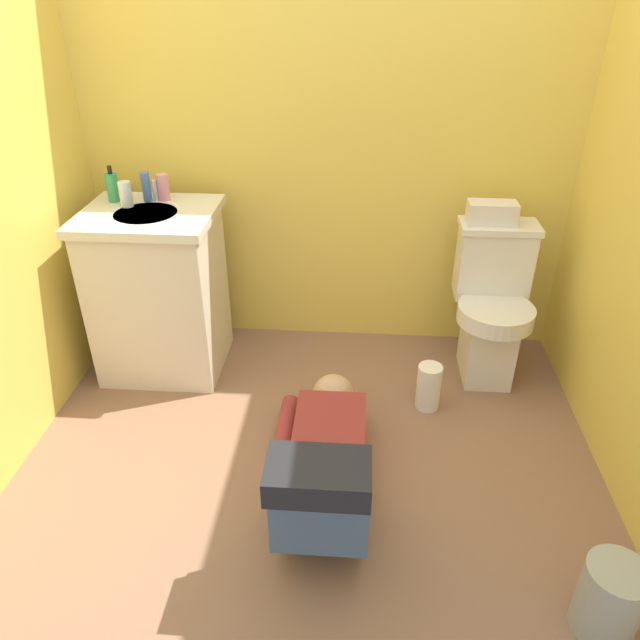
{
  "coord_description": "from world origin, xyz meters",
  "views": [
    {
      "loc": [
        0.18,
        -1.84,
        1.75
      ],
      "look_at": [
        0.01,
        0.35,
        0.45
      ],
      "focal_mm": 33.26,
      "sensor_mm": 36.0,
      "label": 1
    }
  ],
  "objects": [
    {
      "name": "ground_plane",
      "position": [
        0.0,
        0.0,
        -0.02
      ],
      "size": [
        2.86,
        2.96,
        0.04
      ],
      "primitive_type": "cube",
      "color": "#886149"
    },
    {
      "name": "wall_back",
      "position": [
        0.0,
        1.02,
        1.2
      ],
      "size": [
        2.52,
        0.08,
        2.4
      ],
      "primitive_type": "cube",
      "color": "#E6C54F",
      "rests_on": "ground_plane"
    },
    {
      "name": "toilet",
      "position": [
        0.81,
        0.68,
        0.37
      ],
      "size": [
        0.36,
        0.46,
        0.75
      ],
      "color": "silver",
      "rests_on": "ground_plane"
    },
    {
      "name": "vanity_cabinet",
      "position": [
        -0.78,
        0.62,
        0.42
      ],
      "size": [
        0.6,
        0.52,
        0.82
      ],
      "color": "beige",
      "rests_on": "ground_plane"
    },
    {
      "name": "faucet",
      "position": [
        -0.78,
        0.76,
        0.87
      ],
      "size": [
        0.02,
        0.02,
        0.1
      ],
      "primitive_type": "cylinder",
      "color": "silver",
      "rests_on": "vanity_cabinet"
    },
    {
      "name": "person_plumber",
      "position": [
        0.07,
        -0.22,
        0.18
      ],
      "size": [
        0.39,
        1.06,
        0.52
      ],
      "color": "maroon",
      "rests_on": "ground_plane"
    },
    {
      "name": "tissue_box",
      "position": [
        0.77,
        0.77,
        0.8
      ],
      "size": [
        0.22,
        0.11,
        0.1
      ],
      "primitive_type": "cube",
      "color": "silver",
      "rests_on": "toilet"
    },
    {
      "name": "soap_dispenser",
      "position": [
        -0.97,
        0.74,
        0.89
      ],
      "size": [
        0.06,
        0.06,
        0.17
      ],
      "color": "#33925B",
      "rests_on": "vanity_cabinet"
    },
    {
      "name": "bottle_clear",
      "position": [
        -0.89,
        0.68,
        0.88
      ],
      "size": [
        0.06,
        0.06,
        0.11
      ],
      "primitive_type": "cylinder",
      "color": "silver",
      "rests_on": "vanity_cabinet"
    },
    {
      "name": "bottle_blue",
      "position": [
        -0.82,
        0.75,
        0.89
      ],
      "size": [
        0.04,
        0.04,
        0.13
      ],
      "primitive_type": "cylinder",
      "color": "#446AB9",
      "rests_on": "vanity_cabinet"
    },
    {
      "name": "bottle_pink",
      "position": [
        -0.74,
        0.77,
        0.88
      ],
      "size": [
        0.05,
        0.05,
        0.12
      ],
      "primitive_type": "cylinder",
      "color": "pink",
      "rests_on": "vanity_cabinet"
    },
    {
      "name": "trash_can",
      "position": [
        0.96,
        -0.68,
        0.13
      ],
      "size": [
        0.19,
        0.19,
        0.26
      ],
      "primitive_type": "cylinder",
      "color": "#979A8D",
      "rests_on": "ground_plane"
    },
    {
      "name": "paper_towel_roll",
      "position": [
        0.51,
        0.36,
        0.11
      ],
      "size": [
        0.11,
        0.11,
        0.22
      ],
      "primitive_type": "cylinder",
      "color": "white",
      "rests_on": "ground_plane"
    }
  ]
}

